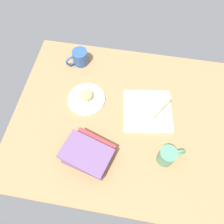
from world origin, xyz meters
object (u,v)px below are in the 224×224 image
(scone_pastry, at_px, (86,95))
(square_plate, at_px, (147,111))
(sauce_cup, at_px, (138,112))
(second_mug, at_px, (80,57))
(round_plate, at_px, (86,99))
(breakfast_wrap, at_px, (157,105))
(book_stack, at_px, (88,154))
(coffee_mug, at_px, (168,156))

(scone_pastry, bearing_deg, square_plate, -3.92)
(sauce_cup, distance_m, second_mug, 0.46)
(square_plate, xyz_separation_m, second_mug, (-0.41, 0.26, 0.04))
(round_plate, bearing_deg, second_mug, 110.55)
(round_plate, relative_size, sauce_cup, 4.24)
(breakfast_wrap, height_order, book_stack, breakfast_wrap)
(scone_pastry, relative_size, sauce_cup, 1.56)
(scone_pastry, relative_size, breakfast_wrap, 0.49)
(square_plate, relative_size, book_stack, 0.97)
(scone_pastry, distance_m, square_plate, 0.33)
(breakfast_wrap, relative_size, second_mug, 1.24)
(round_plate, xyz_separation_m, book_stack, (0.08, -0.30, 0.03))
(scone_pastry, distance_m, sauce_cup, 0.28)
(round_plate, relative_size, coffee_mug, 1.58)
(second_mug, bearing_deg, coffee_mug, -43.23)
(round_plate, distance_m, square_plate, 0.32)
(sauce_cup, bearing_deg, round_plate, 171.42)
(round_plate, distance_m, sauce_cup, 0.28)
(book_stack, relative_size, second_mug, 2.14)
(second_mug, bearing_deg, sauce_cup, -37.64)
(scone_pastry, relative_size, square_plate, 0.30)
(scone_pastry, xyz_separation_m, sauce_cup, (0.28, -0.05, -0.01))
(breakfast_wrap, bearing_deg, sauce_cup, -118.54)
(breakfast_wrap, height_order, second_mug, same)
(book_stack, bearing_deg, sauce_cup, 52.56)
(sauce_cup, height_order, breakfast_wrap, breakfast_wrap)
(scone_pastry, bearing_deg, book_stack, -75.54)
(round_plate, height_order, book_stack, book_stack)
(round_plate, height_order, coffee_mug, coffee_mug)
(breakfast_wrap, bearing_deg, round_plate, -145.12)
(book_stack, distance_m, second_mug, 0.56)
(square_plate, bearing_deg, coffee_mug, -65.33)
(sauce_cup, relative_size, book_stack, 0.18)
(sauce_cup, bearing_deg, breakfast_wrap, 27.03)
(breakfast_wrap, relative_size, coffee_mug, 1.18)
(scone_pastry, relative_size, second_mug, 0.62)
(breakfast_wrap, distance_m, second_mug, 0.51)
(square_plate, height_order, coffee_mug, coffee_mug)
(square_plate, distance_m, second_mug, 0.49)
(round_plate, distance_m, second_mug, 0.26)
(scone_pastry, bearing_deg, second_mug, 110.88)
(coffee_mug, bearing_deg, book_stack, -171.87)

